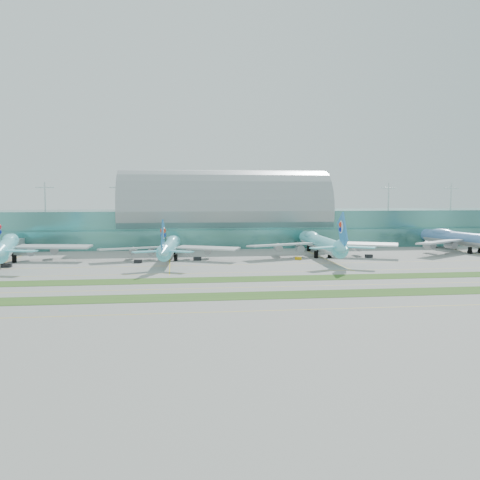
{
  "coord_description": "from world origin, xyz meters",
  "views": [
    {
      "loc": [
        -29.86,
        -179.42,
        29.66
      ],
      "look_at": [
        0.0,
        55.0,
        9.0
      ],
      "focal_mm": 40.0,
      "sensor_mm": 36.0,
      "label": 1
    }
  ],
  "objects": [
    {
      "name": "airliner_a",
      "position": [
        -101.45,
        62.53,
        6.95
      ],
      "size": [
        70.59,
        81.24,
        22.54
      ],
      "rotation": [
        0.0,
        0.0,
        0.21
      ],
      "color": "#6EE1F2",
      "rests_on": "ground"
    },
    {
      "name": "gse_d",
      "position": [
        -18.91,
        56.27,
        0.76
      ],
      "size": [
        3.72,
        2.3,
        1.52
      ],
      "primitive_type": "cube",
      "rotation": [
        0.0,
        0.0,
        -0.2
      ],
      "color": "black",
      "rests_on": "ground"
    },
    {
      "name": "airliner_c",
      "position": [
        39.05,
        62.66,
        6.86
      ],
      "size": [
        71.23,
        80.8,
        22.25
      ],
      "rotation": [
        0.0,
        0.0,
        -0.03
      ],
      "color": "#6BDEEC",
      "rests_on": "ground"
    },
    {
      "name": "grass_strip_near",
      "position": [
        0.0,
        -28.0,
        0.04
      ],
      "size": [
        420.0,
        12.0,
        0.08
      ],
      "primitive_type": "cube",
      "color": "#2D591E",
      "rests_on": "ground"
    },
    {
      "name": "gse_c",
      "position": [
        -44.47,
        50.69,
        0.72
      ],
      "size": [
        3.57,
        2.44,
        1.45
      ],
      "primitive_type": "cube",
      "rotation": [
        0.0,
        0.0,
        -0.22
      ],
      "color": "black",
      "rests_on": "ground"
    },
    {
      "name": "gse_e",
      "position": [
        26.08,
        52.87,
        0.68
      ],
      "size": [
        3.23,
        2.35,
        1.37
      ],
      "primitive_type": "cube",
      "rotation": [
        0.0,
        0.0,
        -0.32
      ],
      "color": "#D99E0C",
      "rests_on": "ground"
    },
    {
      "name": "taxiline_d",
      "position": [
        0.0,
        40.0,
        0.01
      ],
      "size": [
        420.0,
        0.35,
        0.01
      ],
      "primitive_type": "cube",
      "color": "yellow",
      "rests_on": "ground"
    },
    {
      "name": "airliner_d",
      "position": [
        117.94,
        71.29,
        6.95
      ],
      "size": [
        70.38,
        81.07,
        22.52
      ],
      "rotation": [
        0.0,
        0.0,
        0.22
      ],
      "color": "#5B8AC8",
      "rests_on": "ground"
    },
    {
      "name": "gse_f",
      "position": [
        60.21,
        56.15,
        0.79
      ],
      "size": [
        3.29,
        2.12,
        1.57
      ],
      "primitive_type": "cube",
      "rotation": [
        0.0,
        0.0,
        0.06
      ],
      "color": "black",
      "rests_on": "ground"
    },
    {
      "name": "ground",
      "position": [
        0.0,
        0.0,
        0.0
      ],
      "size": [
        700.0,
        700.0,
        0.0
      ],
      "primitive_type": "plane",
      "color": "gray",
      "rests_on": "ground"
    },
    {
      "name": "gse_b",
      "position": [
        -96.25,
        43.94,
        0.79
      ],
      "size": [
        4.04,
        2.01,
        1.58
      ],
      "primitive_type": "cube",
      "rotation": [
        0.0,
        0.0,
        0.0
      ],
      "color": "black",
      "rests_on": "ground"
    },
    {
      "name": "taxiline_c",
      "position": [
        0.0,
        18.0,
        0.01
      ],
      "size": [
        420.0,
        0.35,
        0.01
      ],
      "primitive_type": "cube",
      "color": "yellow",
      "rests_on": "ground"
    },
    {
      "name": "taxiline_a",
      "position": [
        0.0,
        -48.0,
        0.01
      ],
      "size": [
        420.0,
        0.35,
        0.01
      ],
      "primitive_type": "cube",
      "color": "yellow",
      "rests_on": "ground"
    },
    {
      "name": "airliner_b",
      "position": [
        -31.01,
        60.66,
        6.08
      ],
      "size": [
        62.89,
        71.6,
        19.7
      ],
      "rotation": [
        0.0,
        0.0,
        -0.08
      ],
      "color": "#6FE1F4",
      "rests_on": "ground"
    },
    {
      "name": "grass_strip_far",
      "position": [
        0.0,
        2.0,
        0.04
      ],
      "size": [
        420.0,
        12.0,
        0.08
      ],
      "primitive_type": "cube",
      "color": "#2D591E",
      "rests_on": "ground"
    },
    {
      "name": "terminal",
      "position": [
        0.01,
        128.79,
        14.23
      ],
      "size": [
        340.0,
        69.1,
        36.0
      ],
      "color": "#3D7A75",
      "rests_on": "ground"
    },
    {
      "name": "taxiline_b",
      "position": [
        0.0,
        -14.0,
        0.01
      ],
      "size": [
        420.0,
        0.35,
        0.01
      ],
      "primitive_type": "cube",
      "color": "yellow",
      "rests_on": "ground"
    }
  ]
}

